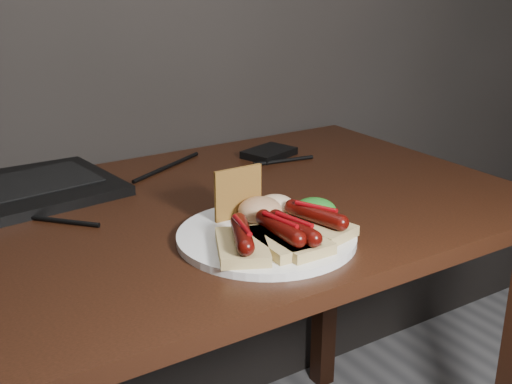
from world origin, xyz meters
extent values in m
cube|color=#33170C|center=(0.00, 1.38, 0.73)|extent=(1.40, 0.70, 0.03)
cube|color=#33170C|center=(0.65, 1.68, 0.36)|extent=(0.05, 0.05, 0.72)
cube|color=black|center=(-0.15, 1.62, 0.76)|extent=(0.40, 0.32, 0.02)
cube|color=black|center=(-0.15, 1.62, 0.77)|extent=(0.33, 0.19, 0.00)
cube|color=black|center=(0.39, 1.58, 0.76)|extent=(0.13, 0.11, 0.02)
cylinder|color=black|center=(-0.12, 1.46, 0.75)|extent=(0.13, 0.14, 0.01)
cylinder|color=black|center=(0.17, 1.62, 0.75)|extent=(0.20, 0.11, 0.01)
cylinder|color=black|center=(0.39, 1.53, 0.75)|extent=(0.14, 0.03, 0.01)
cylinder|color=white|center=(0.14, 1.21, 0.76)|extent=(0.35, 0.35, 0.01)
cube|color=#CCBA78|center=(0.07, 1.17, 0.77)|extent=(0.11, 0.13, 0.02)
cylinder|color=#550805|center=(0.07, 1.17, 0.79)|extent=(0.06, 0.10, 0.02)
sphere|color=#550805|center=(0.05, 1.13, 0.79)|extent=(0.03, 0.02, 0.02)
sphere|color=#550805|center=(0.09, 1.21, 0.79)|extent=(0.02, 0.02, 0.02)
cylinder|color=maroon|center=(0.07, 1.17, 0.80)|extent=(0.02, 0.07, 0.01)
cube|color=#CCBA78|center=(0.13, 1.16, 0.77)|extent=(0.08, 0.12, 0.02)
cylinder|color=#550805|center=(0.13, 1.16, 0.79)|extent=(0.03, 0.10, 0.02)
sphere|color=#550805|center=(0.13, 1.11, 0.79)|extent=(0.03, 0.02, 0.02)
sphere|color=#550805|center=(0.13, 1.20, 0.79)|extent=(0.03, 0.02, 0.02)
cylinder|color=maroon|center=(0.13, 1.16, 0.80)|extent=(0.02, 0.07, 0.01)
cube|color=#CCBA78|center=(0.21, 1.17, 0.77)|extent=(0.10, 0.13, 0.02)
cylinder|color=#550805|center=(0.21, 1.17, 0.79)|extent=(0.05, 0.10, 0.02)
sphere|color=#550805|center=(0.22, 1.12, 0.79)|extent=(0.03, 0.02, 0.02)
sphere|color=#550805|center=(0.20, 1.22, 0.79)|extent=(0.03, 0.02, 0.02)
cylinder|color=maroon|center=(0.21, 1.17, 0.80)|extent=(0.04, 0.07, 0.01)
cube|color=#CCBA78|center=(0.15, 1.15, 0.77)|extent=(0.07, 0.12, 0.02)
cylinder|color=#550805|center=(0.15, 1.15, 0.79)|extent=(0.03, 0.10, 0.02)
sphere|color=#550805|center=(0.15, 1.10, 0.79)|extent=(0.03, 0.02, 0.02)
sphere|color=#550805|center=(0.15, 1.19, 0.79)|extent=(0.03, 0.02, 0.02)
cylinder|color=maroon|center=(0.15, 1.15, 0.80)|extent=(0.02, 0.07, 0.01)
cube|color=#A8752E|center=(0.14, 1.29, 0.80)|extent=(0.09, 0.01, 0.08)
ellipsoid|color=#185A12|center=(0.23, 1.20, 0.78)|extent=(0.07, 0.07, 0.04)
ellipsoid|color=maroon|center=(0.16, 1.25, 0.78)|extent=(0.07, 0.07, 0.04)
ellipsoid|color=white|center=(0.19, 1.26, 0.78)|extent=(0.06, 0.06, 0.04)
camera|label=1|loc=(-0.36, 0.45, 1.16)|focal=45.00mm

